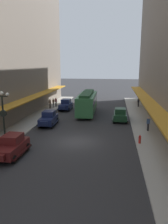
# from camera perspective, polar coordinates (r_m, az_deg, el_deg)

# --- Properties ---
(ground_plane) EXTENTS (200.00, 200.00, 0.00)m
(ground_plane) POSITION_cam_1_polar(r_m,az_deg,el_deg) (22.41, -2.19, -7.75)
(ground_plane) COLOR #2D2D30
(sidewalk_left) EXTENTS (3.00, 60.00, 0.15)m
(sidewalk_left) POSITION_cam_1_polar(r_m,az_deg,el_deg) (24.79, -19.62, -6.31)
(sidewalk_left) COLOR #A8A59E
(sidewalk_left) RESTS_ON ground
(sidewalk_right) EXTENTS (3.00, 60.00, 0.15)m
(sidewalk_right) POSITION_cam_1_polar(r_m,az_deg,el_deg) (22.36, 17.28, -8.16)
(sidewalk_right) COLOR #A8A59E
(sidewalk_right) RESTS_ON ground
(parked_car_0) EXTENTS (2.16, 4.27, 1.84)m
(parked_car_0) POSITION_cam_1_polar(r_m,az_deg,el_deg) (37.76, -4.79, 1.98)
(parked_car_0) COLOR #19234C
(parked_car_0) RESTS_ON ground
(parked_car_1) EXTENTS (2.29, 4.31, 1.84)m
(parked_car_1) POSITION_cam_1_polar(r_m,az_deg,el_deg) (28.45, -9.25, -1.56)
(parked_car_1) COLOR #19234C
(parked_car_1) RESTS_ON ground
(parked_car_2) EXTENTS (2.14, 4.26, 1.84)m
(parked_car_2) POSITION_cam_1_polar(r_m,az_deg,el_deg) (19.75, -18.36, -8.29)
(parked_car_2) COLOR #591919
(parked_car_2) RESTS_ON ground
(parked_car_3) EXTENTS (2.17, 4.27, 1.84)m
(parked_car_3) POSITION_cam_1_polar(r_m,az_deg,el_deg) (30.54, 9.42, -0.61)
(parked_car_3) COLOR #193D23
(parked_car_3) RESTS_ON ground
(streetcar) EXTENTS (2.78, 9.67, 3.46)m
(streetcar) POSITION_cam_1_polar(r_m,az_deg,el_deg) (34.42, 0.82, 2.63)
(streetcar) COLOR #33723F
(streetcar) RESTS_ON ground
(lamp_post_with_clock) EXTENTS (1.42, 0.44, 5.16)m
(lamp_post_with_clock) POSITION_cam_1_polar(r_m,az_deg,el_deg) (21.62, -20.31, -1.02)
(lamp_post_with_clock) COLOR black
(lamp_post_with_clock) RESTS_ON sidewalk_left
(fire_hydrant) EXTENTS (0.24, 0.24, 0.82)m
(fire_hydrant) POSITION_cam_1_polar(r_m,az_deg,el_deg) (22.11, 14.37, -6.89)
(fire_hydrant) COLOR #B21E19
(fire_hydrant) RESTS_ON sidewalk_right
(pedestrian_0) EXTENTS (0.36, 0.24, 1.64)m
(pedestrian_0) POSITION_cam_1_polar(r_m,az_deg,el_deg) (40.21, -7.33, 2.61)
(pedestrian_0) COLOR #2D2D33
(pedestrian_0) RESTS_ON sidewalk_left
(pedestrian_1) EXTENTS (0.36, 0.24, 1.64)m
(pedestrian_1) POSITION_cam_1_polar(r_m,az_deg,el_deg) (26.30, 16.43, -2.96)
(pedestrian_1) COLOR #2D2D33
(pedestrian_1) RESTS_ON sidewalk_right
(pedestrian_2) EXTENTS (0.36, 0.28, 1.67)m
(pedestrian_2) POSITION_cam_1_polar(r_m,az_deg,el_deg) (40.90, 14.06, 2.54)
(pedestrian_2) COLOR #2D2D33
(pedestrian_2) RESTS_ON sidewalk_right
(pedestrian_3) EXTENTS (0.36, 0.24, 1.64)m
(pedestrian_3) POSITION_cam_1_polar(r_m,az_deg,el_deg) (38.74, -8.88, 2.20)
(pedestrian_3) COLOR #4C4238
(pedestrian_3) RESTS_ON sidewalk_left
(pedestrian_4) EXTENTS (0.36, 0.24, 1.64)m
(pedestrian_4) POSITION_cam_1_polar(r_m,az_deg,el_deg) (39.35, -7.98, 2.38)
(pedestrian_4) COLOR slate
(pedestrian_4) RESTS_ON sidewalk_left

